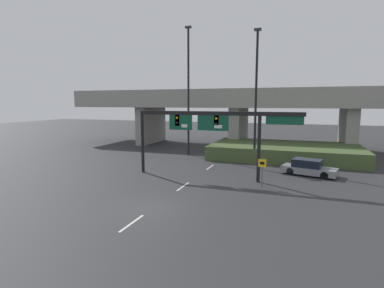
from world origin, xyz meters
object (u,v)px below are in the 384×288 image
object	(u,v)px
highway_light_pole_far	(188,89)
parked_sedan_near_right	(308,168)
speed_limit_sign	(262,168)
signal_gantry	(209,125)
highway_light_pole_near	(256,94)

from	to	relation	value
highway_light_pole_far	parked_sedan_near_right	world-z (taller)	highway_light_pole_far
parked_sedan_near_right	speed_limit_sign	bearing A→B (deg)	-109.42
speed_limit_sign	highway_light_pole_far	bearing A→B (deg)	131.91
signal_gantry	parked_sedan_near_right	world-z (taller)	signal_gantry
highway_light_pole_far	highway_light_pole_near	bearing A→B (deg)	-16.32
speed_limit_sign	highway_light_pole_near	xyz separation A→B (m)	(-1.81, 8.81, 5.78)
highway_light_pole_near	highway_light_pole_far	distance (m)	8.64
highway_light_pole_near	highway_light_pole_far	size ratio (longest dim) A/B	0.90
signal_gantry	highway_light_pole_near	xyz separation A→B (m)	(2.77, 7.53, 2.67)
speed_limit_sign	highway_light_pole_near	distance (m)	10.69
highway_light_pole_near	parked_sedan_near_right	bearing A→B (deg)	-34.85
speed_limit_sign	parked_sedan_near_right	bearing A→B (deg)	56.43
signal_gantry	speed_limit_sign	world-z (taller)	signal_gantry
signal_gantry	highway_light_pole_far	xyz separation A→B (m)	(-5.49, 9.95, 3.40)
signal_gantry	highway_light_pole_far	size ratio (longest dim) A/B	0.92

